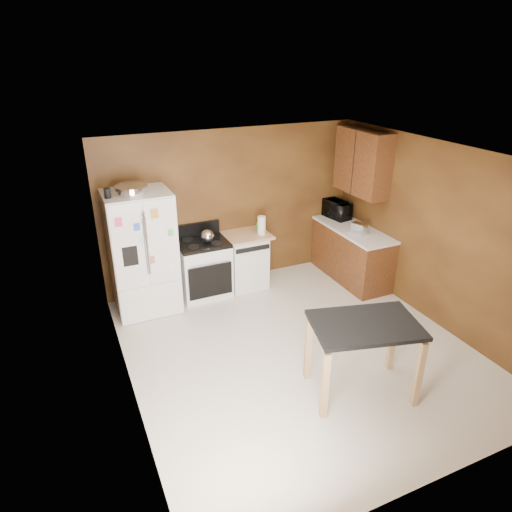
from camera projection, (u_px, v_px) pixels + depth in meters
floor at (298, 349)px, 5.94m from camera, size 4.50×4.50×0.00m
ceiling at (307, 158)px, 4.90m from camera, size 4.50×4.50×0.00m
wall_back at (233, 208)px, 7.29m from camera, size 4.20×0.00×4.20m
wall_front at (444, 375)px, 3.55m from camera, size 4.20×0.00×4.20m
wall_left at (122, 299)px, 4.64m from camera, size 0.00×4.50×4.50m
wall_right at (437, 236)px, 6.20m from camera, size 0.00×4.50×4.50m
roasting_pan at (131, 189)px, 6.09m from camera, size 0.44×0.44×0.11m
pen_cup at (107, 193)px, 5.90m from camera, size 0.09×0.09×0.13m
kettle at (207, 236)px, 6.85m from camera, size 0.20×0.20×0.20m
paper_towel at (262, 225)px, 7.17m from camera, size 0.13×0.13×0.29m
green_canister at (259, 227)px, 7.35m from camera, size 0.13×0.13×0.12m
toaster at (359, 228)px, 7.19m from camera, size 0.21×0.26×0.17m
microwave at (337, 210)px, 7.85m from camera, size 0.41×0.54×0.27m
refrigerator at (143, 253)px, 6.53m from camera, size 0.90×0.80×1.80m
gas_range at (203, 267)px, 7.11m from camera, size 0.76×0.68×1.10m
dishwasher at (245, 259)px, 7.40m from camera, size 0.78×0.63×0.89m
right_cabinets at (355, 227)px, 7.47m from camera, size 0.63×1.58×2.45m
island at (364, 335)px, 4.91m from camera, size 1.29×1.01×0.91m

